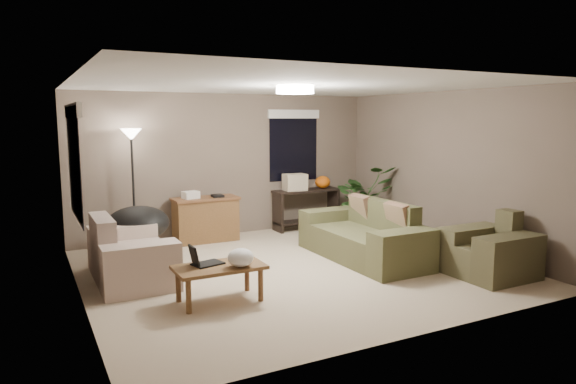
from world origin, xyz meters
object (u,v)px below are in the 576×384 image
desk (206,219)px  houseplant (363,206)px  armchair (489,253)px  papasan_chair (138,229)px  main_sofa (365,239)px  loveseat (129,257)px  coffee_table (219,271)px  cat_scratching_post (404,230)px  console_table (306,206)px  floor_lamp (132,149)px

desk → houseplant: 2.88m
armchair → papasan_chair: 4.92m
main_sofa → loveseat: size_ratio=1.37×
armchair → coffee_table: armchair is taller
coffee_table → cat_scratching_post: size_ratio=2.00×
coffee_table → console_table: bearing=46.6°
main_sofa → desk: main_sofa is taller
desk → floor_lamp: (-1.17, -0.00, 1.22)m
coffee_table → console_table: console_table is taller
desk → papasan_chair: bearing=-151.7°
coffee_table → desk: 2.99m
coffee_table → main_sofa: bearing=16.4°
armchair → desk: size_ratio=0.91×
papasan_chair → armchair: bearing=-36.3°
coffee_table → floor_lamp: size_ratio=0.52×
armchair → papasan_chair: armchair is taller
desk → loveseat: bearing=-134.6°
papasan_chair → cat_scratching_post: papasan_chair is taller
console_table → floor_lamp: 3.38m
cat_scratching_post → loveseat: bearing=178.8°
armchair → houseplant: houseplant is taller
main_sofa → papasan_chair: (-3.00, 1.46, 0.17)m
coffee_table → console_table: 4.07m
armchair → main_sofa: bearing=123.5°
desk → cat_scratching_post: (2.88, -1.67, -0.16)m
desk → cat_scratching_post: 3.33m
houseplant → cat_scratching_post: houseplant is taller
cat_scratching_post → desk: bearing=150.0°
armchair → console_table: 3.73m
coffee_table → armchair: bearing=-11.4°
papasan_chair → houseplant: 4.07m
papasan_chair → floor_lamp: (0.08, 0.67, 1.13)m
papasan_chair → main_sofa: bearing=-25.9°
loveseat → console_table: loveseat is taller
desk → coffee_table: bearing=-105.5°
armchair → coffee_table: 3.58m
cat_scratching_post → coffee_table: bearing=-161.8°
desk → floor_lamp: size_ratio=0.58×
loveseat → houseplant: bearing=12.9°
loveseat → houseplant: 4.50m
coffee_table → cat_scratching_post: 3.88m
desk → cat_scratching_post: bearing=-30.0°
cat_scratching_post → main_sofa: bearing=-157.8°
armchair → cat_scratching_post: (0.17, 1.92, -0.08)m
coffee_table → papasan_chair: papasan_chair is taller
main_sofa → papasan_chair: size_ratio=1.86×
coffee_table → houseplant: 4.29m
houseplant → main_sofa: bearing=-124.7°
console_table → cat_scratching_post: bearing=-63.3°
cat_scratching_post → armchair: bearing=-95.1°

